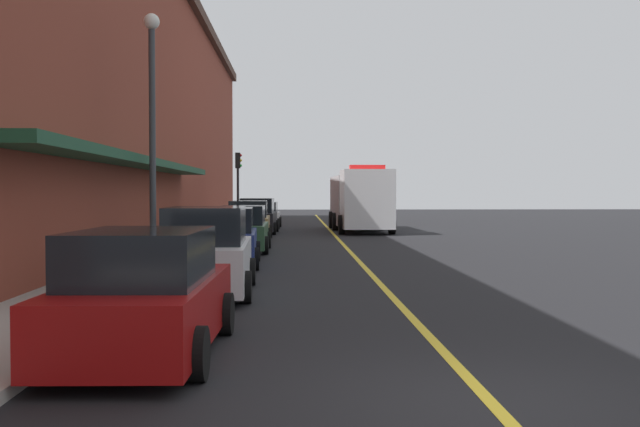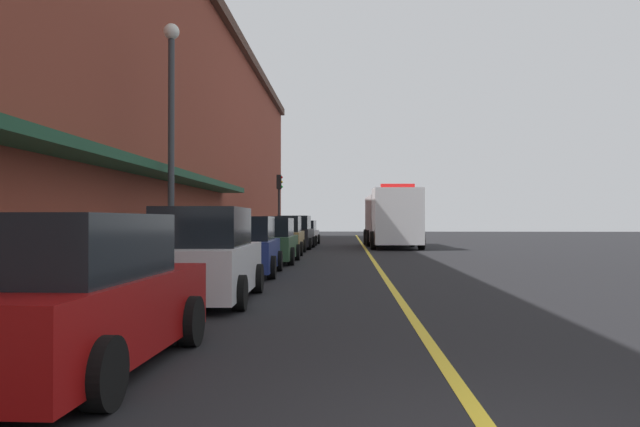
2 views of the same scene
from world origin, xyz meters
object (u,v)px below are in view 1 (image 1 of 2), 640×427
(parked_car_1, at_px, (207,254))
(box_truck, at_px, (359,201))
(parked_car_2, at_px, (225,239))
(parking_meter_1, at_px, (221,216))
(parking_meter_2, at_px, (224,215))
(parked_car_3, at_px, (243,230))
(street_lamp_left, at_px, (152,111))
(parked_car_6, at_px, (263,216))
(parked_car_5, at_px, (258,217))
(parked_car_0, at_px, (144,297))
(parking_meter_0, at_px, (223,216))
(traffic_light_near, at_px, (238,175))
(parked_car_4, at_px, (249,222))
(parking_meter_3, at_px, (208,221))

(parked_car_1, xyz_separation_m, box_truck, (5.48, 24.52, 0.83))
(parked_car_2, relative_size, parking_meter_1, 3.19)
(parked_car_1, distance_m, box_truck, 25.14)
(parking_meter_1, bearing_deg, parking_meter_2, 90.00)
(parked_car_3, bearing_deg, street_lamp_left, 161.34)
(parked_car_1, xyz_separation_m, parking_meter_2, (-1.48, 19.09, 0.20))
(parking_meter_1, xyz_separation_m, street_lamp_left, (-0.60, -12.71, 3.34))
(parked_car_6, bearing_deg, parked_car_3, -178.68)
(parked_car_3, distance_m, parked_car_5, 11.42)
(parked_car_0, bearing_deg, parked_car_5, 1.21)
(parked_car_2, relative_size, parked_car_6, 0.99)
(parked_car_3, distance_m, parking_meter_0, 7.44)
(parked_car_6, xyz_separation_m, traffic_light_near, (-1.42, -0.96, 2.41))
(parked_car_4, height_order, box_truck, box_truck)
(parking_meter_1, bearing_deg, parked_car_1, -85.20)
(parked_car_5, xyz_separation_m, traffic_light_near, (-1.35, 4.35, 2.30))
(parked_car_6, bearing_deg, parked_car_2, -179.01)
(parked_car_6, bearing_deg, parking_meter_1, 173.13)
(parked_car_3, relative_size, parking_meter_3, 3.31)
(parked_car_3, bearing_deg, parked_car_0, 179.46)
(parked_car_2, bearing_deg, parked_car_4, -2.03)
(parked_car_3, relative_size, parked_car_6, 1.03)
(parked_car_4, bearing_deg, parked_car_1, 179.60)
(parked_car_4, relative_size, parked_car_5, 1.11)
(parked_car_6, distance_m, street_lamp_left, 23.24)
(parked_car_5, distance_m, parking_meter_0, 4.37)
(parked_car_2, relative_size, parking_meter_0, 3.19)
(parked_car_5, xyz_separation_m, parking_meter_3, (-1.42, -9.72, 0.20))
(parking_meter_1, relative_size, traffic_light_near, 0.31)
(parked_car_5, distance_m, parking_meter_2, 3.62)
(parked_car_5, xyz_separation_m, parking_meter_0, (-1.42, -4.13, 0.20))
(parking_meter_1, bearing_deg, traffic_light_near, 89.62)
(parked_car_0, distance_m, parking_meter_2, 24.85)
(parking_meter_0, bearing_deg, traffic_light_near, 89.58)
(parked_car_0, bearing_deg, parking_meter_3, 5.53)
(parking_meter_3, bearing_deg, parked_car_1, -83.37)
(parked_car_5, height_order, parking_meter_0, parked_car_5)
(parked_car_0, relative_size, parking_meter_2, 3.30)
(parked_car_4, distance_m, parking_meter_0, 1.95)
(parking_meter_0, bearing_deg, parked_car_1, -85.39)
(parked_car_0, height_order, parking_meter_2, parked_car_0)
(parking_meter_1, bearing_deg, parked_car_4, -28.56)
(parked_car_0, height_order, parked_car_1, parked_car_1)
(parked_car_3, relative_size, parking_meter_2, 3.31)
(traffic_light_near, bearing_deg, parked_car_1, -86.98)
(parked_car_3, distance_m, box_truck, 14.63)
(parked_car_5, xyz_separation_m, box_truck, (5.54, 2.11, 0.83))
(parked_car_3, height_order, traffic_light_near, traffic_light_near)
(parked_car_4, bearing_deg, parked_car_3, -179.58)
(parked_car_3, height_order, street_lamp_left, street_lamp_left)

